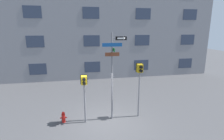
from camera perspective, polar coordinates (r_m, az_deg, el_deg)
ground_plane at (r=9.36m, az=-2.10°, el=-16.62°), size 60.00×60.00×0.00m
building_facade at (r=16.40m, az=-6.98°, el=17.93°), size 24.00×0.63×12.06m
street_sign_pole at (r=8.70m, az=0.34°, el=0.24°), size 1.22×0.73×4.49m
pedestrian_signal_left at (r=8.64m, az=-9.06°, el=-5.26°), size 0.34×0.40×2.48m
pedestrian_signal_right at (r=9.18m, az=9.00°, el=-1.93°), size 0.34×0.40×2.93m
fire_hydrant at (r=9.54m, az=-15.57°, el=-14.62°), size 0.34×0.18×0.58m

